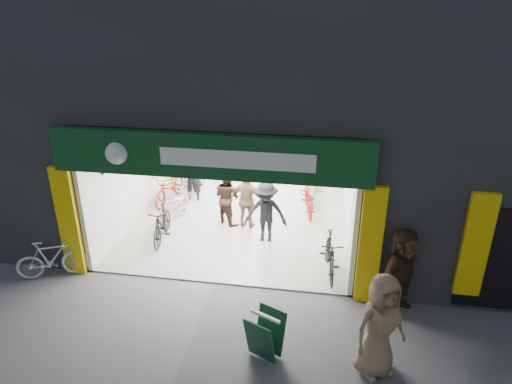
% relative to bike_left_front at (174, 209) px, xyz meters
% --- Properties ---
extents(ground, '(60.00, 60.00, 0.00)m').
position_rel_bike_left_front_xyz_m(ground, '(1.80, -2.62, -0.47)').
color(ground, '#56565B').
rests_on(ground, ground).
extents(building, '(17.00, 10.27, 8.00)m').
position_rel_bike_left_front_xyz_m(building, '(2.71, 2.36, 3.85)').
color(building, '#232326').
rests_on(building, ground).
extents(bike_left_front, '(0.92, 1.86, 0.93)m').
position_rel_bike_left_front_xyz_m(bike_left_front, '(0.00, 0.00, 0.00)').
color(bike_left_front, '#B5B5BA').
rests_on(bike_left_front, ground).
extents(bike_left_midfront, '(0.60, 1.63, 0.96)m').
position_rel_bike_left_front_xyz_m(bike_left_midfront, '(0.00, -0.94, 0.01)').
color(bike_left_midfront, black).
rests_on(bike_left_midfront, ground).
extents(bike_left_midback, '(0.86, 1.88, 0.95)m').
position_rel_bike_left_front_xyz_m(bike_left_midback, '(-0.60, 1.40, 0.01)').
color(bike_left_midback, maroon).
rests_on(bike_left_midback, ground).
extents(bike_left_back, '(0.81, 1.82, 1.06)m').
position_rel_bike_left_front_xyz_m(bike_left_back, '(0.00, 1.82, 0.06)').
color(bike_left_back, '#A5A5AA').
rests_on(bike_left_back, ground).
extents(bike_right_front, '(0.62, 1.68, 0.99)m').
position_rel_bike_left_front_xyz_m(bike_right_front, '(4.30, -1.81, 0.03)').
color(bike_right_front, black).
rests_on(bike_right_front, ground).
extents(bike_right_mid, '(0.86, 1.82, 0.92)m').
position_rel_bike_left_front_xyz_m(bike_right_mid, '(3.65, 1.33, -0.01)').
color(bike_right_mid, maroon).
rests_on(bike_right_mid, ground).
extents(bike_right_back, '(0.66, 1.87, 1.10)m').
position_rel_bike_left_front_xyz_m(bike_right_back, '(3.60, 2.75, 0.09)').
color(bike_right_back, silver).
rests_on(bike_right_back, ground).
extents(parked_bike, '(1.59, 1.04, 0.93)m').
position_rel_bike_left_front_xyz_m(parked_bike, '(-1.87, -2.92, -0.00)').
color(parked_bike, silver).
rests_on(parked_bike, ground).
extents(customer_a, '(0.63, 0.44, 1.66)m').
position_rel_bike_left_front_xyz_m(customer_a, '(0.10, 1.57, 0.36)').
color(customer_a, black).
rests_on(customer_a, ground).
extents(customer_b, '(0.98, 0.93, 1.60)m').
position_rel_bike_left_front_xyz_m(customer_b, '(1.45, 0.27, 0.34)').
color(customer_b, '#39231A').
rests_on(customer_b, ground).
extents(customer_c, '(1.08, 0.62, 1.66)m').
position_rel_bike_left_front_xyz_m(customer_c, '(2.66, -0.58, 0.36)').
color(customer_c, black).
rests_on(customer_c, ground).
extents(customer_d, '(1.02, 0.56, 1.64)m').
position_rel_bike_left_front_xyz_m(customer_d, '(2.05, 0.08, 0.36)').
color(customer_d, '#83674C').
rests_on(customer_d, ground).
extents(pedestrian_near, '(1.11, 1.01, 1.90)m').
position_rel_bike_left_front_xyz_m(pedestrian_near, '(5.11, -4.65, 0.49)').
color(pedestrian_near, '#85674D').
rests_on(pedestrian_near, ground).
extents(pedestrian_far, '(1.48, 1.71, 1.86)m').
position_rel_bike_left_front_xyz_m(pedestrian_far, '(5.67, -2.92, 0.46)').
color(pedestrian_far, '#372219').
rests_on(pedestrian_far, ground).
extents(sandwich_board, '(0.74, 0.75, 0.86)m').
position_rel_bike_left_front_xyz_m(sandwich_board, '(3.22, -4.61, 0.01)').
color(sandwich_board, '#0D371F').
rests_on(sandwich_board, ground).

